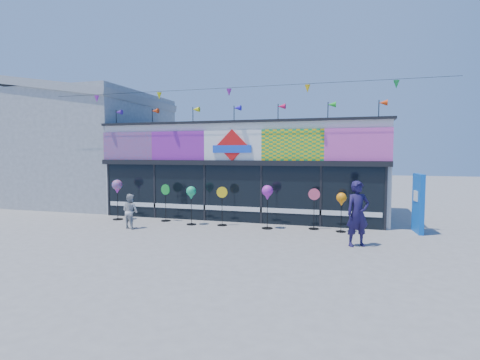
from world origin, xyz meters
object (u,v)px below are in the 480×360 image
at_px(spinner_5, 314,208).
at_px(spinner_4, 267,194).
at_px(spinner_0, 117,188).
at_px(spinner_6, 341,200).
at_px(blue_sign, 418,203).
at_px(child, 130,211).
at_px(spinner_2, 191,194).
at_px(spinner_1, 166,202).
at_px(adult_man, 358,214).
at_px(spinner_3, 222,205).

bearing_deg(spinner_5, spinner_4, -166.64).
height_order(spinner_0, spinner_5, spinner_0).
bearing_deg(spinner_0, spinner_6, 0.55).
bearing_deg(blue_sign, child, -173.30).
distance_m(spinner_0, spinner_2, 3.42).
relative_size(spinner_4, spinner_5, 1.08).
bearing_deg(spinner_5, spinner_0, -177.78).
bearing_deg(blue_sign, spinner_2, -179.28).
height_order(spinner_1, spinner_4, spinner_4).
relative_size(spinner_4, child, 1.25).
bearing_deg(spinner_2, spinner_1, 162.23).
bearing_deg(adult_man, spinner_1, 136.77).
xyz_separation_m(spinner_2, spinner_4, (3.00, 0.08, 0.09)).
bearing_deg(spinner_4, child, -164.36).
height_order(blue_sign, child, blue_sign).
relative_size(spinner_0, spinner_1, 1.11).
height_order(spinner_0, spinner_2, spinner_0).
bearing_deg(spinner_6, spinner_2, -177.47).
distance_m(spinner_6, adult_man, 2.03).
relative_size(spinner_3, spinner_4, 0.93).
distance_m(spinner_4, child, 5.12).
bearing_deg(spinner_0, spinner_4, -0.72).
xyz_separation_m(spinner_4, spinner_5, (1.66, 0.39, -0.50)).
bearing_deg(spinner_5, spinner_2, -174.18).
bearing_deg(spinner_2, spinner_3, 8.58).
distance_m(blue_sign, spinner_1, 9.55).
bearing_deg(spinner_6, blue_sign, 14.04).
xyz_separation_m(spinner_0, spinner_1, (2.09, 0.26, -0.54)).
xyz_separation_m(adult_man, child, (-8.03, 0.42, -0.34)).
xyz_separation_m(blue_sign, spinner_2, (-8.20, -0.89, 0.17)).
relative_size(spinner_2, spinner_4, 0.93).
bearing_deg(spinner_4, spinner_6, 3.66).
bearing_deg(child, spinner_6, -153.28).
xyz_separation_m(blue_sign, spinner_0, (-11.62, -0.73, 0.31)).
distance_m(spinner_1, spinner_6, 6.96).
height_order(spinner_5, child, spinner_5).
bearing_deg(spinner_1, adult_man, -15.95).
relative_size(spinner_3, spinner_6, 1.07).
bearing_deg(adult_man, spinner_4, 123.03).
bearing_deg(spinner_4, blue_sign, 8.88).
bearing_deg(spinner_2, spinner_4, 1.54).
distance_m(spinner_4, adult_man, 3.63).
distance_m(spinner_1, spinner_2, 1.45).
distance_m(spinner_2, spinner_6, 5.63).
distance_m(spinner_3, spinner_4, 1.87).
xyz_separation_m(spinner_1, adult_man, (7.47, -2.14, 0.18)).
height_order(spinner_0, spinner_6, spinner_0).
distance_m(spinner_1, spinner_5, 5.99).
bearing_deg(spinner_6, spinner_3, -179.13).
relative_size(spinner_2, spinner_5, 1.01).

